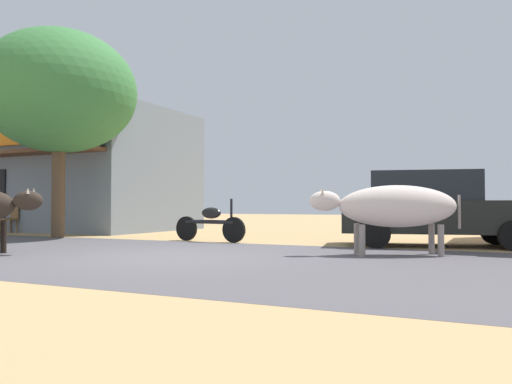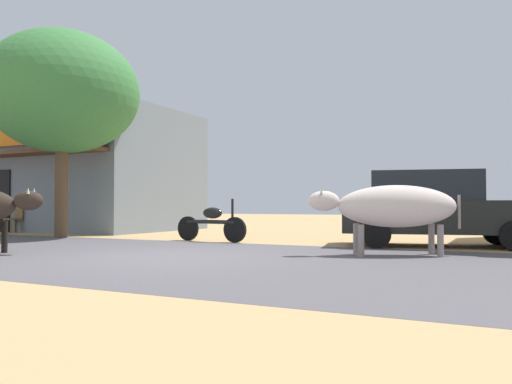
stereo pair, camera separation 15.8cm
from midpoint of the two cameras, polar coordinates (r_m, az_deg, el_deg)
ground at (r=9.21m, az=-9.27°, el=-7.08°), size 80.00×80.00×0.00m
asphalt_road at (r=9.21m, az=-9.27°, el=-7.06°), size 72.00×6.56×0.00m
storefront_left_cafe at (r=20.70m, az=-19.52°, el=2.04°), size 8.75×6.18×4.28m
roadside_tree at (r=15.67m, az=-20.46°, el=10.30°), size 4.28×4.28×5.80m
parked_hatchback_car at (r=11.93m, az=19.60°, el=-1.68°), size 4.36×2.54×1.64m
parked_motorcycle at (r=12.76m, az=-4.59°, el=-3.41°), size 2.05×0.29×1.06m
cow_far_dark at (r=9.51m, az=15.50°, el=-1.59°), size 2.60×1.56×1.26m
cafe_chair_near_tree at (r=18.58m, az=-24.98°, el=-2.54°), size 0.50×0.50×0.92m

